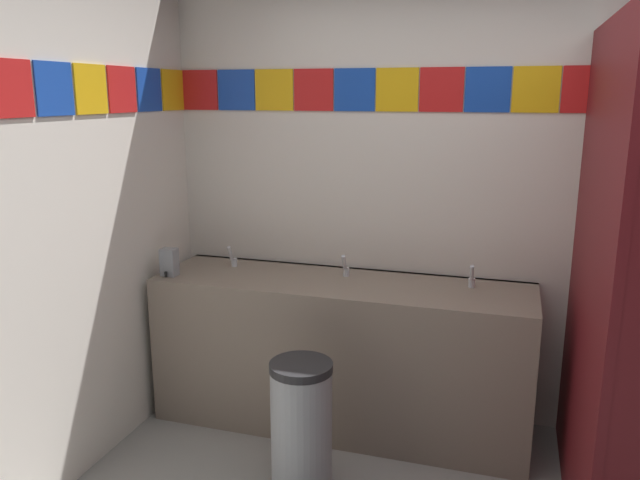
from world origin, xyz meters
TOP-DOWN VIEW (x-y plane):
  - wall_back at (0.00, 1.57)m, footprint 3.65×0.09m
  - vanity_counter at (-0.72, 1.23)m, footprint 2.11×0.60m
  - faucet_left at (-1.42, 1.32)m, footprint 0.04×0.10m
  - faucet_center at (-0.72, 1.32)m, footprint 0.04×0.10m
  - faucet_right at (-0.01, 1.32)m, footprint 0.04×0.10m
  - soap_dispenser at (-1.69, 1.05)m, footprint 0.09×0.09m
  - trash_bin at (-0.73, 0.57)m, footprint 0.30×0.30m

SIDE VIEW (x-z plane):
  - trash_bin at x=-0.73m, z-range 0.00..0.65m
  - vanity_counter at x=-0.72m, z-range 0.01..0.87m
  - faucet_left at x=-1.42m, z-range 0.84..0.98m
  - faucet_center at x=-0.72m, z-range 0.84..0.98m
  - faucet_right at x=-0.01m, z-range 0.84..0.98m
  - soap_dispenser at x=-1.69m, z-range 0.86..1.02m
  - wall_back at x=0.00m, z-range 0.00..2.81m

